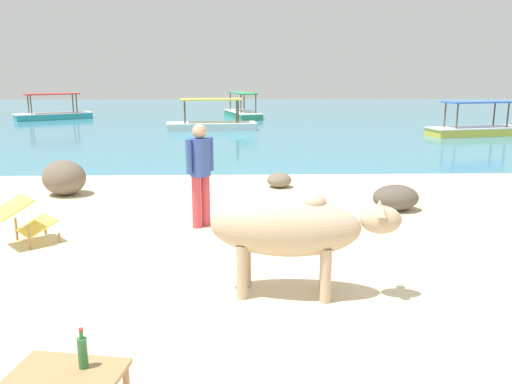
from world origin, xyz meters
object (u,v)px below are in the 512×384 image
at_px(boat_white, 211,124).
at_px(cow, 290,228).
at_px(boat_yellow, 475,128).
at_px(person_standing, 200,168).
at_px(low_bench_table, 68,379).
at_px(boat_teal, 53,114).
at_px(deck_chair_far, 25,218).
at_px(boat_green, 243,112).
at_px(bottle, 83,352).

bearing_deg(boat_white, cow, -89.20).
relative_size(boat_white, boat_yellow, 0.98).
distance_m(person_standing, boat_white, 13.88).
height_order(boat_white, boat_yellow, same).
relative_size(cow, low_bench_table, 2.52).
bearing_deg(boat_teal, deck_chair_far, -102.68).
relative_size(deck_chair_far, boat_green, 0.24).
bearing_deg(bottle, person_standing, 84.43).
relative_size(low_bench_table, boat_yellow, 0.21).
distance_m(bottle, person_standing, 4.78).
bearing_deg(boat_yellow, boat_teal, 146.29).
distance_m(low_bench_table, bottle, 0.21).
relative_size(low_bench_table, bottle, 2.78).
distance_m(low_bench_table, boat_green, 24.47).
bearing_deg(boat_yellow, person_standing, -141.20).
distance_m(cow, low_bench_table, 2.79).
relative_size(low_bench_table, boat_green, 0.21).
bearing_deg(boat_green, deck_chair_far, 155.90).
relative_size(boat_teal, boat_yellow, 0.98).
bearing_deg(low_bench_table, boat_teal, 118.99).
bearing_deg(boat_teal, low_bench_table, -101.43).
relative_size(deck_chair_far, person_standing, 0.57).
bearing_deg(low_bench_table, deck_chair_far, 124.91).
bearing_deg(boat_white, boat_yellow, -16.80).
bearing_deg(boat_yellow, boat_white, 156.19).
xyz_separation_m(low_bench_table, boat_green, (1.27, 24.43, -0.10)).
height_order(boat_green, boat_yellow, same).
height_order(boat_white, boat_teal, same).
xyz_separation_m(boat_green, boat_yellow, (8.81, -7.87, 0.00)).
relative_size(bottle, deck_chair_far, 0.32).
bearing_deg(deck_chair_far, bottle, -104.44).
relative_size(cow, boat_yellow, 0.54).
xyz_separation_m(bottle, deck_chair_far, (-1.96, 3.94, -0.15)).
relative_size(low_bench_table, person_standing, 0.51).
height_order(bottle, boat_white, boat_white).
height_order(low_bench_table, boat_yellow, boat_yellow).
bearing_deg(boat_white, person_standing, -92.82).
bearing_deg(boat_teal, boat_green, -26.50).
height_order(boat_teal, boat_yellow, same).
height_order(cow, bottle, cow).
distance_m(low_bench_table, boat_teal, 25.15).
distance_m(bottle, boat_green, 24.43).
height_order(boat_green, boat_teal, same).
relative_size(boat_green, boat_white, 1.02).
bearing_deg(deck_chair_far, low_bench_table, -105.84).
bearing_deg(bottle, boat_white, 90.42).
bearing_deg(low_bench_table, bottle, 30.45).
bearing_deg(bottle, low_bench_table, -159.37).
bearing_deg(low_bench_table, person_standing, 93.11).
xyz_separation_m(boat_teal, boat_yellow, (18.33, -7.19, 0.00)).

